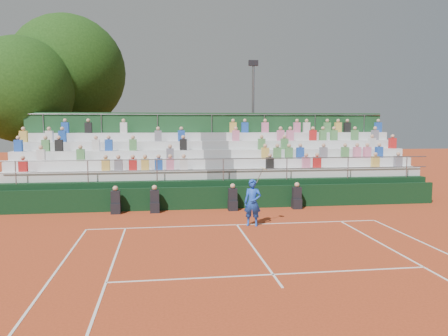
{
  "coord_description": "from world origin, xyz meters",
  "views": [
    {
      "loc": [
        -2.7,
        -15.9,
        3.81
      ],
      "look_at": [
        0.0,
        3.5,
        1.8
      ],
      "focal_mm": 35.0,
      "sensor_mm": 36.0,
      "label": 1
    }
  ],
  "objects": [
    {
      "name": "tree_east",
      "position": [
        -8.8,
        14.01,
        7.07
      ],
      "size": [
        7.41,
        7.41,
        10.78
      ],
      "color": "#332112",
      "rests_on": "ground"
    },
    {
      "name": "grandstand",
      "position": [
        0.01,
        6.44,
        1.07
      ],
      "size": [
        20.0,
        5.2,
        4.4
      ],
      "color": "black",
      "rests_on": "ground"
    },
    {
      "name": "ground",
      "position": [
        0.0,
        0.0,
        0.0
      ],
      "size": [
        90.0,
        90.0,
        0.0
      ],
      "primitive_type": "plane",
      "color": "#B6421E",
      "rests_on": "ground"
    },
    {
      "name": "line_officials",
      "position": [
        -1.09,
        2.75,
        0.48
      ],
      "size": [
        8.32,
        0.4,
        1.19
      ],
      "color": "black",
      "rests_on": "ground"
    },
    {
      "name": "tennis_player",
      "position": [
        0.56,
        -0.21,
        0.88
      ],
      "size": [
        0.9,
        0.61,
        2.22
      ],
      "color": "blue",
      "rests_on": "ground"
    },
    {
      "name": "tree_west",
      "position": [
        -10.79,
        10.85,
        5.73
      ],
      "size": [
        6.06,
        6.06,
        8.77
      ],
      "color": "#332112",
      "rests_on": "ground"
    },
    {
      "name": "courtside_wall",
      "position": [
        0.0,
        3.2,
        0.5
      ],
      "size": [
        20.0,
        0.15,
        1.0
      ],
      "primitive_type": "cube",
      "color": "black",
      "rests_on": "ground"
    },
    {
      "name": "floodlight_mast",
      "position": [
        3.1,
        12.08,
        4.59
      ],
      "size": [
        0.6,
        0.25,
        7.84
      ],
      "color": "gray",
      "rests_on": "ground"
    }
  ]
}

